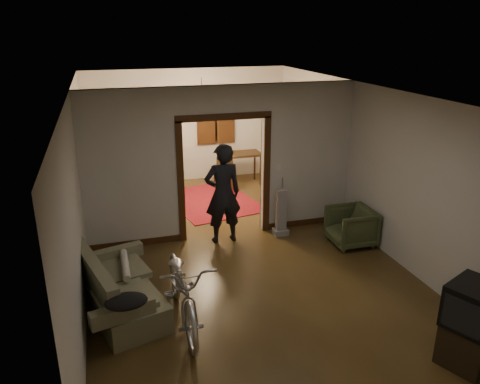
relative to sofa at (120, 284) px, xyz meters
name	(u,v)px	position (x,y,z in m)	size (l,w,h in m)	color
floor	(235,250)	(2.03, 1.31, -0.41)	(5.00, 8.50, 0.01)	#382711
ceiling	(235,90)	(2.03, 1.31, 2.39)	(5.00, 8.50, 0.01)	white
wall_back	(188,126)	(2.03, 5.56, 0.99)	(5.00, 0.02, 2.80)	beige
wall_left	(78,189)	(-0.47, 1.31, 0.99)	(0.02, 8.50, 2.80)	beige
wall_right	(367,163)	(4.53, 1.31, 0.99)	(0.02, 8.50, 2.80)	beige
partition_wall	(224,163)	(2.03, 2.06, 0.99)	(5.00, 0.14, 2.80)	beige
door_casing	(224,179)	(2.03, 2.06, 0.69)	(1.74, 0.20, 2.32)	#381E0C
far_window	(216,119)	(2.73, 5.52, 1.14)	(0.98, 0.06, 1.28)	black
chandelier	(202,97)	(2.03, 3.81, 1.94)	(0.24, 0.24, 0.24)	#FFE0A5
light_switch	(279,167)	(3.08, 1.98, 0.84)	(0.08, 0.01, 0.12)	silver
sofa	(120,284)	(0.00, 0.00, 0.00)	(0.80, 1.78, 0.82)	brown
rolled_paper	(125,265)	(0.10, 0.30, 0.12)	(0.10, 0.10, 0.84)	beige
jacket	(126,301)	(0.05, -0.91, 0.27)	(0.50, 0.38, 0.15)	black
bicycle	(183,287)	(0.79, -0.51, 0.10)	(0.68, 1.95, 1.02)	silver
armchair	(351,226)	(4.10, 0.96, -0.06)	(0.74, 0.76, 0.69)	#3D4728
tv_stand	(468,344)	(3.82, -2.28, -0.15)	(0.56, 0.51, 0.51)	black
crt_tv	(475,306)	(3.82, -2.28, 0.36)	(0.60, 0.54, 0.52)	black
vacuum	(281,212)	(3.04, 1.71, 0.04)	(0.28, 0.22, 0.90)	gray
person	(223,194)	(1.93, 1.76, 0.51)	(0.67, 0.44, 1.84)	black
oriental_rug	(212,201)	(2.20, 3.83, -0.40)	(1.75, 2.29, 0.02)	maroon
locker	(140,153)	(0.78, 5.32, 0.44)	(0.85, 0.47, 1.70)	#213620
globe	(136,108)	(0.78, 5.32, 1.53)	(0.25, 0.25, 0.25)	#1E5972
desk	(240,169)	(3.16, 4.85, -0.02)	(1.05, 0.59, 0.78)	black
desk_chair	(223,172)	(2.64, 4.51, 0.03)	(0.39, 0.39, 0.88)	black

